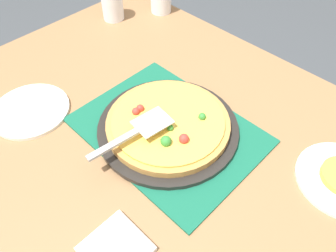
{
  "coord_description": "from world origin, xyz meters",
  "views": [
    {
      "loc": [
        -0.41,
        0.42,
        1.43
      ],
      "look_at": [
        0.0,
        0.0,
        0.77
      ],
      "focal_mm": 35.14,
      "sensor_mm": 36.0,
      "label": 1
    }
  ],
  "objects_px": {
    "plate_side": "(31,110)",
    "pizza": "(168,123)",
    "pizza_server": "(137,131)",
    "cup_far": "(112,4)",
    "napkin_stack": "(116,249)",
    "pizza_pan": "(168,128)"
  },
  "relations": [
    {
      "from": "plate_side",
      "to": "pizza",
      "type": "bearing_deg",
      "value": -146.2
    },
    {
      "from": "pizza",
      "to": "plate_side",
      "type": "height_order",
      "value": "pizza"
    },
    {
      "from": "pizza_server",
      "to": "cup_far",
      "type": "bearing_deg",
      "value": -33.72
    },
    {
      "from": "cup_far",
      "to": "napkin_stack",
      "type": "xyz_separation_m",
      "value": [
        -0.71,
        0.58,
        -0.05
      ]
    },
    {
      "from": "pizza",
      "to": "cup_far",
      "type": "relative_size",
      "value": 2.75
    },
    {
      "from": "cup_far",
      "to": "pizza_server",
      "type": "height_order",
      "value": "cup_far"
    },
    {
      "from": "plate_side",
      "to": "napkin_stack",
      "type": "bearing_deg",
      "value": 170.15
    },
    {
      "from": "pizza",
      "to": "napkin_stack",
      "type": "distance_m",
      "value": 0.34
    },
    {
      "from": "plate_side",
      "to": "pizza_server",
      "type": "relative_size",
      "value": 0.94
    },
    {
      "from": "cup_far",
      "to": "napkin_stack",
      "type": "distance_m",
      "value": 0.92
    },
    {
      "from": "pizza_pan",
      "to": "napkin_stack",
      "type": "height_order",
      "value": "pizza_pan"
    },
    {
      "from": "pizza",
      "to": "plate_side",
      "type": "xyz_separation_m",
      "value": [
        0.33,
        0.22,
        -0.03
      ]
    },
    {
      "from": "pizza_pan",
      "to": "pizza",
      "type": "bearing_deg",
      "value": 129.91
    },
    {
      "from": "pizza",
      "to": "pizza_server",
      "type": "relative_size",
      "value": 1.41
    },
    {
      "from": "pizza_pan",
      "to": "cup_far",
      "type": "height_order",
      "value": "cup_far"
    },
    {
      "from": "pizza_pan",
      "to": "plate_side",
      "type": "relative_size",
      "value": 1.73
    },
    {
      "from": "plate_side",
      "to": "pizza_server",
      "type": "distance_m",
      "value": 0.35
    },
    {
      "from": "pizza",
      "to": "cup_far",
      "type": "distance_m",
      "value": 0.62
    },
    {
      "from": "pizza_server",
      "to": "napkin_stack",
      "type": "height_order",
      "value": "pizza_server"
    },
    {
      "from": "plate_side",
      "to": "napkin_stack",
      "type": "xyz_separation_m",
      "value": [
        -0.49,
        0.08,
        0.0
      ]
    },
    {
      "from": "pizza",
      "to": "pizza_server",
      "type": "distance_m",
      "value": 0.1
    },
    {
      "from": "napkin_stack",
      "to": "pizza",
      "type": "bearing_deg",
      "value": -63.61
    }
  ]
}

